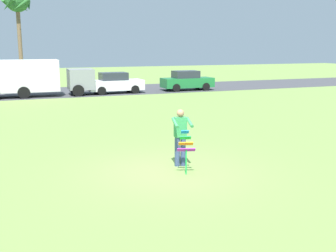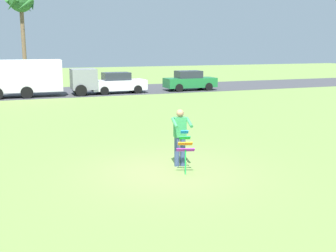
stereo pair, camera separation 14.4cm
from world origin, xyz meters
The scene contains 8 objects.
ground_plane centered at (0.00, 0.00, 0.00)m, with size 120.00×120.00×0.00m, color olive.
road_strip centered at (0.00, 22.57, 0.01)m, with size 120.00×8.00×0.01m, color #424247.
person_kite_flyer centered at (0.52, 0.38, 0.95)m, with size 0.62×0.71×1.73m.
kite_held centered at (0.39, -0.29, 0.81)m, with size 0.56×0.72×1.19m.
parked_truck_grey_van centered at (-1.90, 20.17, 1.41)m, with size 6.73×2.20×2.62m.
parked_car_white centered at (3.58, 20.17, 0.77)m, with size 4.25×1.94×1.60m.
parked_car_green centered at (9.61, 20.17, 0.77)m, with size 4.22×1.87×1.60m.
palm_tree_right_near centered at (-2.76, 29.63, 7.22)m, with size 2.58×2.71×8.65m.
Camera 2 is at (-4.11, -10.69, 3.57)m, focal length 43.96 mm.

